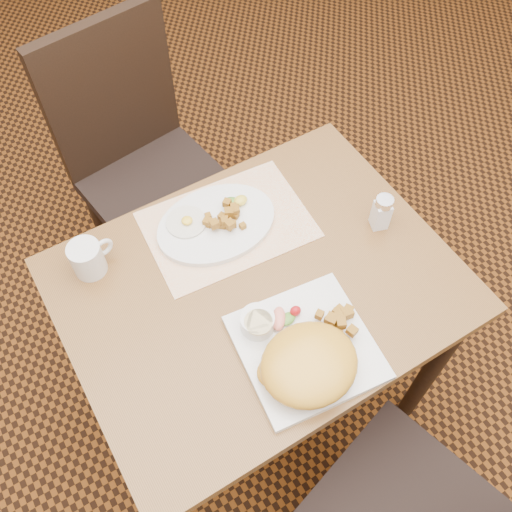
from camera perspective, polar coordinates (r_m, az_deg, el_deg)
The scene contains 15 objects.
ground at distance 2.02m, azimuth 0.24°, elevation -13.70°, with size 8.00×8.00×0.00m, color black.
table at distance 1.43m, azimuth 0.34°, elevation -4.97°, with size 0.90×0.70×0.75m.
chair_far at distance 1.90m, azimuth -11.44°, elevation 9.72°, with size 0.48×0.48×0.97m.
placemat at distance 1.43m, azimuth -2.87°, elevation 3.15°, with size 0.40×0.28×0.00m, color white.
plate_square at distance 1.25m, azimuth 5.03°, elevation -9.07°, with size 0.28×0.28×0.02m, color silver.
plate_oval at distance 1.42m, azimuth -3.99°, elevation 3.24°, with size 0.30×0.23×0.02m, color silver, non-canonical shape.
hollandaise_mound at distance 1.19m, azimuth 5.24°, elevation -10.78°, with size 0.21×0.19×0.08m.
ramekin at distance 1.24m, azimuth 0.14°, elevation -6.61°, with size 0.08×0.08×0.04m.
garnish_sq at distance 1.26m, azimuth 2.87°, elevation -6.10°, with size 0.08×0.07×0.03m.
fried_egg at distance 1.42m, azimuth -6.97°, elevation 3.41°, with size 0.10×0.10×0.02m.
garnish_ov at distance 1.44m, azimuth -1.92°, elevation 5.55°, with size 0.06×0.05×0.02m.
salt_shaker at distance 1.42m, azimuth 12.45°, elevation 4.33°, with size 0.05×0.05×0.10m.
coffee_mug at distance 1.37m, azimuth -16.45°, elevation -0.22°, with size 0.11×0.08×0.09m.
home_fries_sq at distance 1.26m, azimuth 7.65°, elevation -6.90°, with size 0.13×0.09×0.04m.
home_fries_ov at distance 1.40m, azimuth -3.09°, elevation 3.80°, with size 0.11×0.09×0.03m.
Camera 1 is at (-0.36, -0.58, 1.90)m, focal length 40.00 mm.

